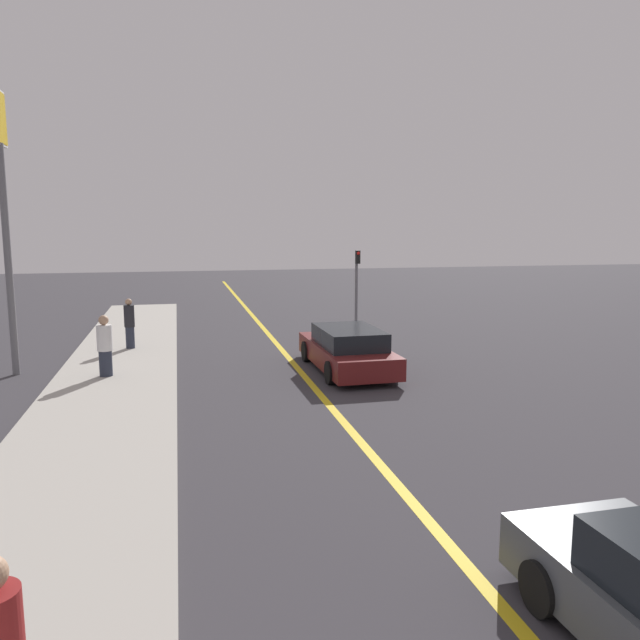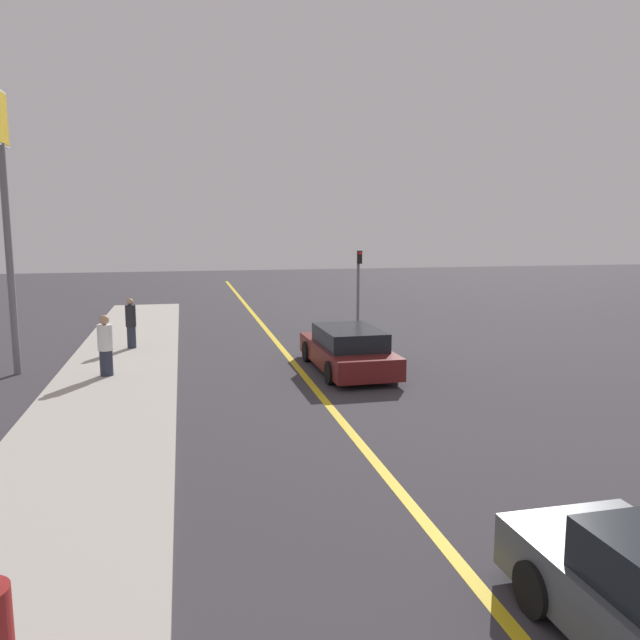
# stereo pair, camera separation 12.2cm
# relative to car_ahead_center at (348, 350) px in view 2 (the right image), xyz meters

# --- Properties ---
(road_center_line) EXTENTS (0.20, 60.00, 0.01)m
(road_center_line) POSITION_rel_car_ahead_center_xyz_m (-1.37, 1.04, -0.63)
(road_center_line) COLOR gold
(road_center_line) RESTS_ON ground_plane
(sidewalk_left) EXTENTS (3.29, 33.44, 0.13)m
(sidewalk_left) POSITION_rel_car_ahead_center_xyz_m (-6.55, -0.24, -0.57)
(sidewalk_left) COLOR #ADA89E
(sidewalk_left) RESTS_ON ground_plane
(car_ahead_center) EXTENTS (2.05, 4.82, 1.30)m
(car_ahead_center) POSITION_rel_car_ahead_center_xyz_m (0.00, 0.00, 0.00)
(car_ahead_center) COLOR maroon
(car_ahead_center) RESTS_ON ground_plane
(pedestrian_mid_group) EXTENTS (0.41, 0.41, 1.69)m
(pedestrian_mid_group) POSITION_rel_car_ahead_center_xyz_m (-6.80, 0.38, 0.33)
(pedestrian_mid_group) COLOR #282D3D
(pedestrian_mid_group) RESTS_ON sidewalk_left
(pedestrian_far_standing) EXTENTS (0.35, 0.35, 1.69)m
(pedestrian_far_standing) POSITION_rel_car_ahead_center_xyz_m (-6.43, 4.33, 0.34)
(pedestrian_far_standing) COLOR #282D3D
(pedestrian_far_standing) RESTS_ON sidewalk_left
(traffic_light) EXTENTS (0.18, 0.40, 3.21)m
(traffic_light) POSITION_rel_car_ahead_center_xyz_m (2.58, 7.93, 1.40)
(traffic_light) COLOR slate
(traffic_light) RESTS_ON ground_plane
(roadside_sign) EXTENTS (0.20, 1.45, 7.92)m
(roadside_sign) POSITION_rel_car_ahead_center_xyz_m (-9.40, 1.65, 5.01)
(roadside_sign) COLOR slate
(roadside_sign) RESTS_ON ground_plane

